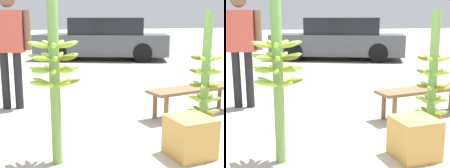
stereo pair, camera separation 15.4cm
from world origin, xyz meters
TOP-DOWN VIEW (x-y plane):
  - ground_plane at (0.00, 0.00)m, footprint 80.00×80.00m
  - banana_stalk_left at (-0.85, 0.22)m, footprint 0.46×0.47m
  - banana_stalk_center at (0.83, 0.26)m, footprint 0.36×0.37m
  - vendor_person at (-1.07, 2.29)m, footprint 0.63×0.33m
  - market_bench at (1.27, 0.98)m, footprint 1.47×0.48m
  - parked_car at (2.33, 7.46)m, footprint 4.65×3.47m
  - produce_crate at (0.39, -0.11)m, footprint 0.40×0.40m

SIDE VIEW (x-z plane):
  - ground_plane at x=0.00m, z-range 0.00..0.00m
  - produce_crate at x=0.39m, z-range 0.00..0.40m
  - market_bench at x=1.27m, z-range 0.14..0.54m
  - parked_car at x=2.33m, z-range -0.03..1.35m
  - banana_stalk_center at x=0.83m, z-range -0.04..1.38m
  - banana_stalk_left at x=-0.85m, z-range 0.08..1.60m
  - vendor_person at x=-1.07m, z-range 0.17..1.89m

